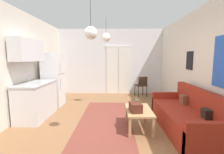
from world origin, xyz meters
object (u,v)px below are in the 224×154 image
object	(u,v)px
handbag	(135,107)
accent_chair	(141,85)
refrigerator	(53,79)
pendant_lamp_near	(91,33)
pendant_lamp_far	(106,37)
coffee_table	(139,112)
couch	(187,117)
bamboo_vase	(136,103)

from	to	relation	value
handbag	accent_chair	size ratio (longest dim) A/B	0.44
refrigerator	pendant_lamp_near	bearing A→B (deg)	-54.60
refrigerator	pendant_lamp_far	xyz separation A→B (m)	(1.73, -0.14, 1.32)
coffee_table	refrigerator	world-z (taller)	refrigerator
pendant_lamp_far	refrigerator	bearing A→B (deg)	175.22
refrigerator	accent_chair	xyz separation A→B (m)	(3.07, 1.21, -0.38)
handbag	accent_chair	bearing A→B (deg)	78.10
handbag	pendant_lamp_near	size ratio (longest dim) A/B	0.40
couch	coffee_table	world-z (taller)	couch
couch	bamboo_vase	size ratio (longest dim) A/B	5.46
pendant_lamp_far	pendant_lamp_near	bearing A→B (deg)	-94.20
bamboo_vase	pendant_lamp_near	distance (m)	1.87
handbag	refrigerator	distance (m)	3.05
handbag	couch	bearing A→B (deg)	4.63
bamboo_vase	coffee_table	bearing A→B (deg)	-81.96
couch	pendant_lamp_near	size ratio (longest dim) A/B	2.37
handbag	accent_chair	xyz separation A→B (m)	(0.64, 3.04, -0.06)
couch	refrigerator	distance (m)	3.99
refrigerator	pendant_lamp_far	bearing A→B (deg)	-4.78
accent_chair	bamboo_vase	bearing A→B (deg)	61.85
coffee_table	bamboo_vase	xyz separation A→B (m)	(-0.03, 0.19, 0.15)
bamboo_vase	accent_chair	world-z (taller)	bamboo_vase
coffee_table	accent_chair	xyz separation A→B (m)	(0.55, 2.89, 0.09)
handbag	bamboo_vase	bearing A→B (deg)	79.02
couch	refrigerator	xyz separation A→B (m)	(-3.55, 1.73, 0.57)
coffee_table	handbag	distance (m)	0.23
coffee_table	pendant_lamp_far	xyz separation A→B (m)	(-0.79, 1.54, 1.79)
coffee_table	pendant_lamp_far	distance (m)	2.49
coffee_table	refrigerator	size ratio (longest dim) A/B	0.52
couch	accent_chair	xyz separation A→B (m)	(-0.48, 2.94, 0.19)
refrigerator	pendant_lamp_far	size ratio (longest dim) A/B	2.35
refrigerator	handbag	bearing A→B (deg)	-36.95
couch	pendant_lamp_near	distance (m)	2.65
coffee_table	pendant_lamp_near	size ratio (longest dim) A/B	1.00
bamboo_vase	handbag	size ratio (longest dim) A/B	1.09
handbag	pendant_lamp_far	size ratio (longest dim) A/B	0.49
bamboo_vase	accent_chair	distance (m)	2.76
refrigerator	accent_chair	size ratio (longest dim) A/B	2.11
couch	bamboo_vase	bearing A→B (deg)	167.18
accent_chair	pendant_lamp_near	distance (m)	4.03
bamboo_vase	pendant_lamp_far	xyz separation A→B (m)	(-0.76, 1.35, 1.64)
pendant_lamp_near	refrigerator	bearing A→B (deg)	125.40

